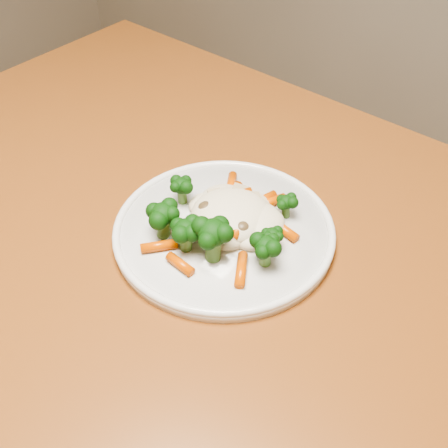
% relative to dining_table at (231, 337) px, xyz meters
% --- Properties ---
extents(dining_table, '(1.33, 0.92, 0.75)m').
position_rel_dining_table_xyz_m(dining_table, '(0.00, 0.00, 0.00)').
color(dining_table, brown).
rests_on(dining_table, ground).
extents(plate, '(0.27, 0.27, 0.01)m').
position_rel_dining_table_xyz_m(plate, '(-0.06, 0.06, 0.10)').
color(plate, white).
rests_on(plate, dining_table).
extents(meal, '(0.19, 0.19, 0.05)m').
position_rel_dining_table_xyz_m(meal, '(-0.06, 0.06, 0.12)').
color(meal, '#F1E2C1').
rests_on(meal, plate).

